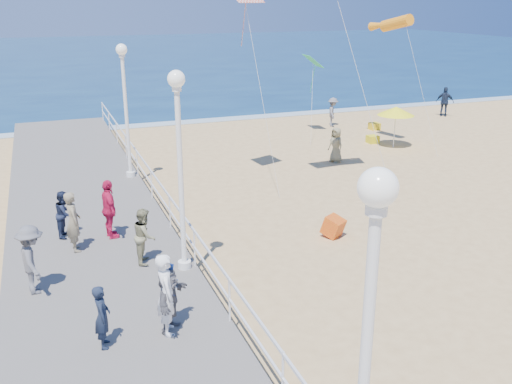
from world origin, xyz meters
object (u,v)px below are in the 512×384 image
object	(u,v)px
beach_chair_right	(373,139)
woman_holding_toddler	(167,294)
spectator_1	(145,236)
box_kite	(333,228)
lamp_post_mid	(179,152)
toddler_held	(171,278)
beach_chair_left	(374,126)
spectator_3	(109,209)
spectator_2	(32,260)
spectator_6	(73,222)
spectator_0	(102,317)
lamp_post_far	(125,97)
beach_umbrella	(396,111)
spectator_7	(65,214)
beach_walker_a	(333,112)
spectator_5	(169,300)
beach_walker_b	(445,102)
beach_walker_c	(336,145)
lamp_post_near	(367,340)

from	to	relation	value
beach_chair_right	woman_holding_toddler	bearing A→B (deg)	-134.34
spectator_1	box_kite	xyz separation A→B (m)	(6.14, 0.48, -0.88)
lamp_post_mid	toddler_held	world-z (taller)	lamp_post_mid
beach_chair_left	beach_chair_right	xyz separation A→B (m)	(-1.86, -2.79, 0.00)
spectator_3	box_kite	world-z (taller)	spectator_3
spectator_2	spectator_6	size ratio (longest dim) A/B	0.99
spectator_0	box_kite	size ratio (longest dim) A/B	2.34
lamp_post_far	spectator_1	world-z (taller)	lamp_post_far
toddler_held	beach_umbrella	bearing A→B (deg)	-42.31
spectator_7	beach_walker_a	world-z (taller)	spectator_7
toddler_held	spectator_6	distance (m)	5.34
spectator_5	beach_walker_b	distance (m)	29.72
spectator_6	beach_walker_a	world-z (taller)	spectator_6
lamp_post_mid	lamp_post_far	world-z (taller)	same
toddler_held	beach_walker_b	xyz separation A→B (m)	(22.52, 19.20, -0.65)
spectator_1	beach_umbrella	bearing A→B (deg)	-41.72
lamp_post_far	beach_walker_a	distance (m)	15.39
spectator_0	beach_walker_a	bearing A→B (deg)	-33.94
lamp_post_mid	beach_chair_left	world-z (taller)	lamp_post_mid
beach_walker_a	beach_walker_c	world-z (taller)	beach_walker_a
spectator_6	beach_chair_left	xyz separation A→B (m)	(17.82, 12.32, -1.09)
spectator_0	box_kite	xyz separation A→B (m)	(7.73, 4.24, -0.80)
box_kite	beach_umbrella	world-z (taller)	beach_umbrella
beach_umbrella	beach_walker_a	bearing A→B (deg)	95.16
woman_holding_toddler	spectator_0	distance (m)	1.40
spectator_1	spectator_6	size ratio (longest dim) A/B	0.88
beach_walker_b	beach_walker_c	bearing A→B (deg)	76.48
lamp_post_mid	spectator_5	world-z (taller)	lamp_post_mid
spectator_5	beach_umbrella	xyz separation A→B (m)	(14.83, 13.45, 0.76)
spectator_6	box_kite	distance (m)	8.04
box_kite	spectator_2	bearing A→B (deg)	156.50
woman_holding_toddler	beach_chair_left	xyz separation A→B (m)	(16.25, 17.52, -1.13)
beach_walker_c	beach_umbrella	bearing A→B (deg)	91.27
spectator_5	beach_umbrella	bearing A→B (deg)	-16.57
lamp_post_mid	spectator_7	size ratio (longest dim) A/B	3.67
beach_chair_left	beach_walker_a	bearing A→B (deg)	137.84
beach_walker_c	spectator_0	bearing A→B (deg)	-61.94
woman_holding_toddler	spectator_1	bearing A→B (deg)	2.41
toddler_held	spectator_5	distance (m)	0.48
spectator_6	beach_walker_b	distance (m)	28.07
spectator_1	spectator_2	distance (m)	3.00
lamp_post_near	beach_walker_a	xyz separation A→B (m)	(13.27, 25.28, -2.79)
spectator_1	beach_umbrella	world-z (taller)	beach_umbrella
spectator_3	beach_chair_right	xyz separation A→B (m)	(14.87, 8.94, -1.12)
beach_walker_b	lamp_post_far	bearing A→B (deg)	64.28
lamp_post_mid	beach_chair_left	size ratio (longest dim) A/B	9.67
beach_walker_c	spectator_2	bearing A→B (deg)	-72.79
spectator_6	box_kite	xyz separation A→B (m)	(7.91, -1.01, -0.99)
beach_umbrella	woman_holding_toddler	bearing A→B (deg)	-137.78
spectator_5	beach_umbrella	distance (m)	20.03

